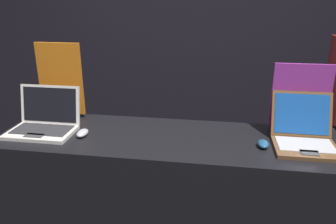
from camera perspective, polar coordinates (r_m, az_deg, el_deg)
wall_back at (r=3.27m, az=4.45°, el=14.41°), size 8.00×0.05×2.80m
display_counter at (r=2.10m, az=0.08°, el=-16.23°), size 1.93×0.57×0.95m
laptop_front at (r=2.05m, az=-20.70°, el=-1.51°), size 0.37×0.28×0.25m
mouse_front at (r=1.93m, az=-14.67°, el=-3.57°), size 0.06×0.10×0.04m
promo_stand_front at (r=2.21m, az=-18.17°, el=4.95°), size 0.29×0.07×0.48m
laptop_back at (r=1.89m, az=22.61°, el=-3.60°), size 0.32×0.35×0.25m
mouse_back at (r=1.80m, az=16.24°, el=-5.36°), size 0.06×0.10×0.04m
promo_stand_back at (r=2.01m, az=22.01°, el=1.86°), size 0.32×0.07×0.40m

